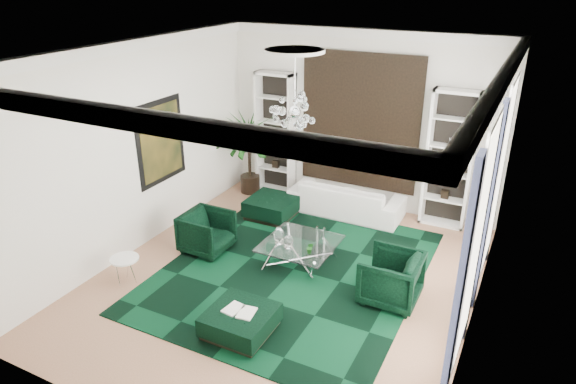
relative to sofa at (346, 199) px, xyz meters
The scene contains 30 objects.
floor 2.87m from the sofa, 90.00° to the right, with size 6.00×7.00×0.02m, color #AA785A.
ceiling 4.48m from the sofa, 90.00° to the right, with size 6.00×7.00×0.02m, color white.
wall_back 1.68m from the sofa, 90.00° to the left, with size 6.00×0.02×3.80m, color white.
wall_front 6.55m from the sofa, 90.00° to the right, with size 6.00×0.02×3.80m, color white.
wall_left 4.43m from the sofa, 136.56° to the right, with size 0.02×7.00×3.80m, color white.
wall_right 4.43m from the sofa, 43.44° to the right, with size 0.02×7.00×3.80m, color white.
crown_molding 4.40m from the sofa, 90.00° to the right, with size 6.00×7.00×0.18m, color white, non-canonical shape.
ceiling_medallion 4.27m from the sofa, 90.00° to the right, with size 0.90×0.90×0.05m, color white.
tapestry 1.67m from the sofa, 90.00° to the left, with size 2.50×0.06×2.80m, color black.
shelving_left 2.26m from the sofa, 166.73° to the left, with size 0.90×0.38×2.80m, color white, non-canonical shape.
shelving_right 2.26m from the sofa, 13.27° to the left, with size 0.90×0.38×2.80m, color white, non-canonical shape.
painting 4.02m from the sofa, 142.85° to the right, with size 0.04×1.30×1.60m, color black.
window_near 5.04m from the sofa, 51.43° to the right, with size 0.03×1.10×2.90m, color white.
curtain_near_a 5.56m from the sofa, 56.88° to the right, with size 0.07×0.30×3.25m, color black.
curtain_near_b 4.39m from the sofa, 45.15° to the right, with size 0.07×0.30×3.25m, color black.
window_far 3.63m from the sofa, 24.30° to the right, with size 0.03×1.10×2.90m, color white.
curtain_far_a 3.87m from the sofa, 35.78° to the right, with size 0.07×0.30×3.25m, color black.
curtain_far_b 3.28m from the sofa, 10.92° to the right, with size 0.07×0.30×3.25m, color black.
rug 2.57m from the sofa, 90.00° to the right, with size 4.20×5.00×0.02m, color black.
sofa is the anchor object (origin of this frame).
armchair_left 3.18m from the sofa, 123.44° to the right, with size 0.82×0.85×0.77m, color black.
armchair_right 3.18m from the sofa, 56.56° to the right, with size 0.88×0.90×0.82m, color black.
coffee_table 2.30m from the sofa, 90.00° to the right, with size 1.25×1.25×0.43m, color white, non-canonical shape.
ottoman_side 1.60m from the sofa, 147.80° to the right, with size 0.95×0.95×0.42m, color black.
ottoman_front 4.40m from the sofa, 89.35° to the right, with size 0.92×0.92×0.37m, color black.
book 4.40m from the sofa, 89.35° to the right, with size 0.46×0.31×0.03m, color white.
side_table 4.77m from the sofa, 119.52° to the right, with size 0.47×0.47×0.46m, color white.
palm 2.61m from the sofa, behind, with size 1.54×1.54×2.46m, color #134612, non-canonical shape.
chandelier 3.57m from the sofa, 90.00° to the right, with size 0.77×0.77×0.69m, color white, non-canonical shape.
table_plant 2.58m from the sofa, 83.06° to the right, with size 0.12×0.10×0.21m, color #134612.
Camera 1 is at (3.39, -6.64, 4.89)m, focal length 32.00 mm.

